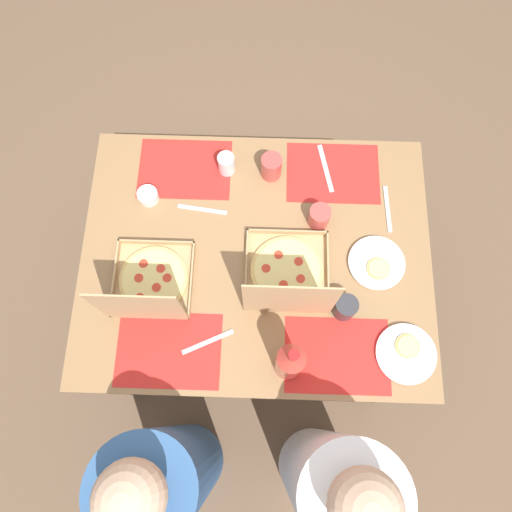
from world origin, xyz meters
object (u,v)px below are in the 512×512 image
pizza_box_corner_left (287,277)px  plate_middle (377,264)px  diner_left_seat (330,479)px  plate_near_left (406,353)px  cup_clear_right (319,217)px  diner_right_seat (170,473)px  condiment_bowl (148,196)px  pizza_box_corner_right (151,285)px  soda_bottle (290,362)px  cup_spare (271,167)px  cup_red (345,308)px  cup_dark (226,164)px

pizza_box_corner_left → plate_middle: 0.34m
plate_middle → diner_left_seat: diner_left_seat is taller
plate_near_left → plate_middle: size_ratio=1.01×
cup_clear_right → diner_right_seat: bearing=60.3°
condiment_bowl → diner_right_seat: size_ratio=0.06×
plate_near_left → cup_clear_right: bearing=-58.6°
condiment_bowl → pizza_box_corner_right: bearing=98.3°
soda_bottle → cup_clear_right: (-0.11, -0.54, -0.09)m
plate_near_left → cup_spare: size_ratio=2.01×
plate_near_left → cup_spare: (0.48, -0.68, 0.04)m
plate_middle → soda_bottle: 0.51m
pizza_box_corner_right → plate_near_left: size_ratio=1.52×
plate_near_left → diner_right_seat: bearing=27.5°
plate_middle → cup_spare: size_ratio=1.99×
diner_right_seat → diner_left_seat: bearing=-180.0°
cup_red → condiment_bowl: (0.73, -0.42, -0.03)m
pizza_box_corner_left → cup_red: bearing=152.6°
diner_left_seat → pizza_box_corner_right: bearing=-43.8°
cup_spare → condiment_bowl: cup_spare is taller
condiment_bowl → cup_red: bearing=150.4°
cup_red → diner_left_seat: (0.02, 0.57, -0.27)m
plate_middle → soda_bottle: bearing=49.5°
soda_bottle → diner_left_seat: diner_left_seat is taller
cup_red → plate_near_left: bearing=145.7°
soda_bottle → cup_clear_right: 0.56m
condiment_bowl → diner_left_seat: bearing=125.7°
soda_bottle → cup_clear_right: bearing=-101.5°
cup_clear_right → condiment_bowl: cup_clear_right is taller
plate_near_left → condiment_bowl: (0.94, -0.56, 0.01)m
pizza_box_corner_right → plate_middle: 0.81m
pizza_box_corner_right → pizza_box_corner_left: size_ratio=0.95×
cup_spare → soda_bottle: bearing=95.5°
pizza_box_corner_right → plate_middle: bearing=-171.8°
plate_near_left → cup_clear_right: size_ratio=2.39×
plate_near_left → soda_bottle: (0.40, 0.06, 0.12)m
cup_spare → condiment_bowl: 0.48m
pizza_box_corner_right → cup_red: size_ratio=3.33×
soda_bottle → condiment_bowl: 0.82m
soda_bottle → condiment_bowl: soda_bottle is taller
soda_bottle → cup_dark: bearing=-72.0°
pizza_box_corner_right → cup_dark: (-0.24, -0.49, -0.00)m
condiment_bowl → diner_right_seat: 1.02m
plate_near_left → pizza_box_corner_right: bearing=-12.9°
plate_near_left → plate_middle: bearing=-75.1°
cup_spare → diner_left_seat: (-0.24, 1.10, -0.27)m
diner_left_seat → diner_right_seat: bearing=0.0°
plate_middle → soda_bottle: size_ratio=0.64×
plate_near_left → cup_dark: size_ratio=2.29×
cup_spare → diner_right_seat: bearing=73.0°
cup_clear_right → cup_dark: size_ratio=0.96×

